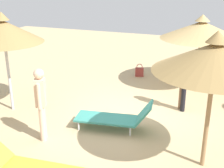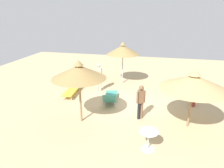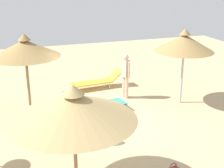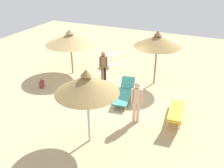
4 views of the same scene
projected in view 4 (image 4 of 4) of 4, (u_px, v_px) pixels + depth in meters
ground at (111, 96)px, 11.88m from camera, size 24.00×24.00×0.10m
parasol_umbrella_edge at (70, 39)px, 13.29m from camera, size 2.68×2.68×2.49m
parasol_umbrella_far_left at (87, 84)px, 7.91m from camera, size 2.11×2.11×2.78m
parasol_umbrella_center at (157, 41)px, 11.98m from camera, size 2.28×2.28×2.77m
lounge_chair_front at (175, 114)px, 9.88m from camera, size 0.76×2.27×0.72m
lounge_chair_near_left at (124, 93)px, 11.39m from camera, size 0.90×1.99×0.78m
person_standing_back at (137, 100)px, 9.52m from camera, size 0.42×0.30×1.75m
person_standing_far_right at (103, 65)px, 12.88m from camera, size 0.37×0.32×1.61m
handbag at (42, 84)px, 12.52m from camera, size 0.24×0.35×0.50m
side_table_round at (112, 57)px, 14.98m from camera, size 0.69×0.69×0.74m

